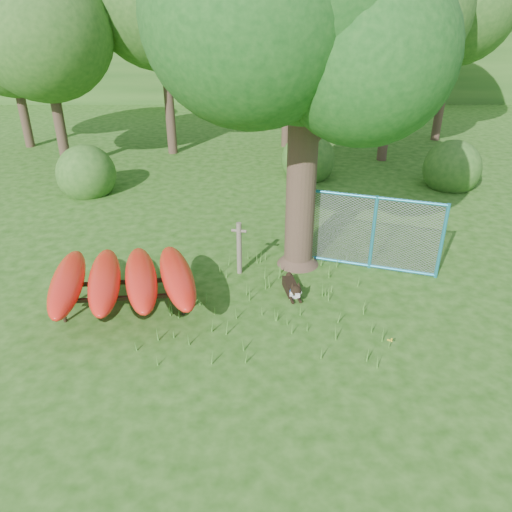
{
  "coord_description": "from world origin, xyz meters",
  "views": [
    {
      "loc": [
        0.14,
        -7.35,
        5.43
      ],
      "look_at": [
        0.2,
        1.2,
        1.0
      ],
      "focal_mm": 35.0,
      "sensor_mm": 36.0,
      "label": 1
    }
  ],
  "objects_px": {
    "oak_tree": "(306,5)",
    "fence_section": "(373,233)",
    "kayak_rack": "(123,279)",
    "husky_dog": "(293,288)"
  },
  "relations": [
    {
      "from": "kayak_rack",
      "to": "fence_section",
      "type": "relative_size",
      "value": 1.11
    },
    {
      "from": "oak_tree",
      "to": "fence_section",
      "type": "bearing_deg",
      "value": -7.52
    },
    {
      "from": "oak_tree",
      "to": "kayak_rack",
      "type": "height_order",
      "value": "oak_tree"
    },
    {
      "from": "fence_section",
      "to": "kayak_rack",
      "type": "bearing_deg",
      "value": -143.45
    },
    {
      "from": "oak_tree",
      "to": "kayak_rack",
      "type": "bearing_deg",
      "value": -151.27
    },
    {
      "from": "kayak_rack",
      "to": "husky_dog",
      "type": "bearing_deg",
      "value": 2.95
    },
    {
      "from": "oak_tree",
      "to": "kayak_rack",
      "type": "relative_size",
      "value": 2.5
    },
    {
      "from": "kayak_rack",
      "to": "fence_section",
      "type": "height_order",
      "value": "fence_section"
    },
    {
      "from": "oak_tree",
      "to": "fence_section",
      "type": "xyz_separation_m",
      "value": [
        1.66,
        -0.22,
        -4.45
      ]
    },
    {
      "from": "kayak_rack",
      "to": "husky_dog",
      "type": "relative_size",
      "value": 3.27
    }
  ]
}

